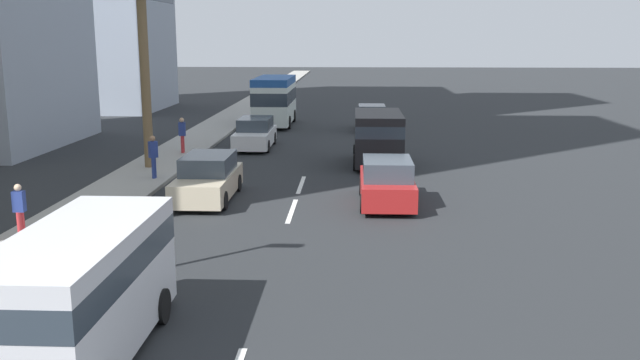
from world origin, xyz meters
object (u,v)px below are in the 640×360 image
object	(u,v)px
minibus_fourth	(275,99)
car_fifth	(372,118)
pedestrian_by_tree	(182,133)
pedestrian_mid_block	(153,155)
pedestrian_near_lamp	(20,208)
van_second	(378,135)
car_lead	(255,134)
car_seventh	(387,183)
car_third	(208,179)
van_sixth	(81,286)

from	to	relation	value
minibus_fourth	car_fifth	distance (m)	6.81
minibus_fourth	pedestrian_by_tree	world-z (taller)	minibus_fourth
pedestrian_mid_block	pedestrian_by_tree	world-z (taller)	pedestrian_by_tree
pedestrian_near_lamp	van_second	bearing A→B (deg)	49.08
van_second	minibus_fourth	distance (m)	15.54
car_lead	pedestrian_by_tree	bearing A→B (deg)	-51.18
car_fifth	car_seventh	world-z (taller)	car_seventh
car_third	van_sixth	bearing A→B (deg)	1.62
pedestrian_mid_block	car_fifth	bearing A→B (deg)	-162.75
car_lead	car_third	xyz separation A→B (m)	(-11.74, 0.04, 0.01)
car_seventh	pedestrian_mid_block	xyz separation A→B (m)	(3.39, 9.21, 0.34)
minibus_fourth	van_sixth	size ratio (longest dim) A/B	1.22
car_seventh	van_second	bearing A→B (deg)	0.35
car_seventh	pedestrian_by_tree	distance (m)	13.55
van_sixth	pedestrian_by_tree	distance (m)	21.83
car_fifth	pedestrian_mid_block	size ratio (longest dim) A/B	2.36
car_fifth	pedestrian_near_lamp	distance (m)	26.69
van_sixth	car_lead	bearing A→B (deg)	-179.25
pedestrian_mid_block	car_third	bearing A→B (deg)	90.85
car_third	car_fifth	bearing A→B (deg)	161.49
van_second	minibus_fourth	world-z (taller)	minibus_fourth
minibus_fourth	car_seventh	bearing A→B (deg)	16.39
car_third	pedestrian_near_lamp	bearing A→B (deg)	-37.49
van_second	minibus_fourth	bearing A→B (deg)	24.04
car_third	car_seventh	distance (m)	6.40
van_second	van_sixth	bearing A→B (deg)	162.90
car_lead	car_seventh	distance (m)	13.73
van_second	pedestrian_by_tree	world-z (taller)	van_second
car_third	minibus_fourth	size ratio (longest dim) A/B	0.71
car_third	car_fifth	xyz separation A→B (m)	(19.02, -6.37, -0.01)
pedestrian_mid_block	van_second	bearing A→B (deg)	161.15
car_third	car_seventh	xyz separation A→B (m)	(-0.44, -6.38, 0.01)
van_second	pedestrian_near_lamp	size ratio (longest dim) A/B	2.97
van_sixth	pedestrian_mid_block	distance (m)	15.68
car_fifth	minibus_fourth	bearing A→B (deg)	70.77
pedestrian_mid_block	pedestrian_by_tree	distance (m)	6.20
van_second	car_third	size ratio (longest dim) A/B	1.00
pedestrian_near_lamp	car_third	bearing A→B (deg)	51.66
van_sixth	pedestrian_near_lamp	distance (m)	8.30
car_third	car_fifth	distance (m)	20.06
car_lead	minibus_fourth	world-z (taller)	minibus_fourth
car_lead	pedestrian_near_lamp	distance (m)	17.73
pedestrian_by_tree	van_sixth	bearing A→B (deg)	-85.87
car_third	pedestrian_by_tree	world-z (taller)	pedestrian_by_tree
pedestrian_near_lamp	pedestrian_by_tree	distance (m)	14.65
car_seventh	pedestrian_mid_block	size ratio (longest dim) A/B	2.45
car_seventh	pedestrian_mid_block	distance (m)	9.82
pedestrian_by_tree	car_third	bearing A→B (deg)	-75.95
van_sixth	pedestrian_mid_block	bearing A→B (deg)	-168.30
van_second	pedestrian_by_tree	distance (m)	9.76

